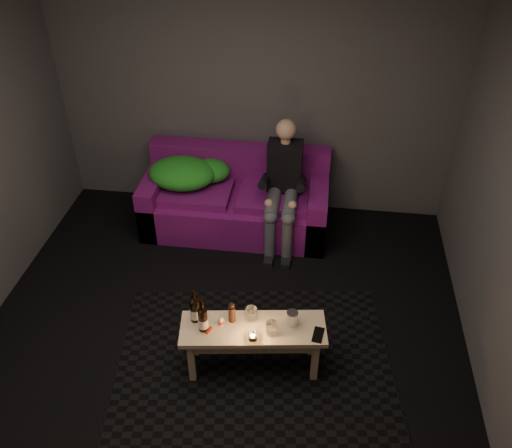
{
  "coord_description": "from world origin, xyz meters",
  "views": [
    {
      "loc": [
        0.68,
        -2.72,
        3.44
      ],
      "look_at": [
        0.18,
        1.03,
        0.61
      ],
      "focal_mm": 38.0,
      "sensor_mm": 36.0,
      "label": 1
    }
  ],
  "objects": [
    {
      "name": "pepper_mill",
      "position": [
        0.14,
        0.03,
        0.51
      ],
      "size": [
        0.05,
        0.05,
        0.14
      ],
      "primitive_type": "cylinder",
      "rotation": [
        0.0,
        0.0,
        0.02
      ],
      "color": "black",
      "rests_on": "coffee_table"
    },
    {
      "name": "tumbler_front",
      "position": [
        0.44,
        -0.05,
        0.49
      ],
      "size": [
        0.09,
        0.09,
        0.11
      ],
      "primitive_type": "cylinder",
      "rotation": [
        0.0,
        0.0,
        -0.04
      ],
      "color": "white",
      "rests_on": "coffee_table"
    },
    {
      "name": "person",
      "position": [
        0.36,
        1.66,
        0.64
      ],
      "size": [
        0.33,
        0.77,
        1.23
      ],
      "color": "black",
      "rests_on": "sofa"
    },
    {
      "name": "tealight",
      "position": [
        0.31,
        -0.12,
        0.47
      ],
      "size": [
        0.06,
        0.06,
        0.05
      ],
      "color": "white",
      "rests_on": "coffee_table"
    },
    {
      "name": "floor",
      "position": [
        0.0,
        0.0,
        0.0
      ],
      "size": [
        4.5,
        4.5,
        0.0
      ],
      "primitive_type": "plane",
      "color": "black",
      "rests_on": "ground"
    },
    {
      "name": "beer_bottle_b",
      "position": [
        -0.06,
        -0.08,
        0.55
      ],
      "size": [
        0.07,
        0.07,
        0.29
      ],
      "color": "black",
      "rests_on": "coffee_table"
    },
    {
      "name": "room",
      "position": [
        0.0,
        0.47,
        1.64
      ],
      "size": [
        4.5,
        4.5,
        4.5
      ],
      "color": "silver",
      "rests_on": "ground"
    },
    {
      "name": "beer_bottle_a",
      "position": [
        -0.14,
        0.01,
        0.55
      ],
      "size": [
        0.07,
        0.07,
        0.3
      ],
      "color": "black",
      "rests_on": "coffee_table"
    },
    {
      "name": "tumbler_back",
      "position": [
        0.27,
        0.07,
        0.49
      ],
      "size": [
        0.1,
        0.1,
        0.1
      ],
      "primitive_type": "cylinder",
      "rotation": [
        0.0,
        0.0,
        -0.11
      ],
      "color": "white",
      "rests_on": "coffee_table"
    },
    {
      "name": "green_blanket",
      "position": [
        -0.62,
        1.81,
        0.6
      ],
      "size": [
        0.81,
        0.55,
        0.28
      ],
      "color": "#267B16",
      "rests_on": "sofa"
    },
    {
      "name": "steel_cup",
      "position": [
        0.58,
        0.06,
        0.5
      ],
      "size": [
        0.09,
        0.09,
        0.12
      ],
      "primitive_type": "cylinder",
      "rotation": [
        0.0,
        0.0,
        -0.07
      ],
      "color": "silver",
      "rests_on": "coffee_table"
    },
    {
      "name": "rug",
      "position": [
        0.3,
        0.04,
        0.0
      ],
      "size": [
        2.35,
        1.85,
        0.01
      ],
      "primitive_type": "cube",
      "rotation": [
        0.0,
        0.0,
        0.14
      ],
      "color": "black",
      "rests_on": "floor"
    },
    {
      "name": "smartphone",
      "position": [
        0.78,
        -0.03,
        0.44
      ],
      "size": [
        0.09,
        0.16,
        0.01
      ],
      "primitive_type": "cube",
      "rotation": [
        0.0,
        0.0,
        -0.14
      ],
      "color": "black",
      "rests_on": "coffee_table"
    },
    {
      "name": "salt_shaker",
      "position": [
        0.06,
        -0.02,
        0.48
      ],
      "size": [
        0.05,
        0.05,
        0.08
      ],
      "primitive_type": "cylinder",
      "rotation": [
        0.0,
        0.0,
        -0.21
      ],
      "color": "silver",
      "rests_on": "coffee_table"
    },
    {
      "name": "coffee_table",
      "position": [
        0.3,
        -0.01,
        0.36
      ],
      "size": [
        1.11,
        0.49,
        0.44
      ],
      "rotation": [
        0.0,
        0.0,
        0.14
      ],
      "color": "tan",
      "rests_on": "rug"
    },
    {
      "name": "sofa",
      "position": [
        -0.12,
        1.81,
        0.29
      ],
      "size": [
        1.85,
        0.83,
        0.79
      ],
      "color": "#650D59",
      "rests_on": "floor"
    },
    {
      "name": "red_lighter",
      "position": [
        -0.02,
        -0.09,
        0.45
      ],
      "size": [
        0.04,
        0.07,
        0.01
      ],
      "primitive_type": "cube",
      "rotation": [
        0.0,
        0.0,
        -0.31
      ],
      "color": "red",
      "rests_on": "coffee_table"
    }
  ]
}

